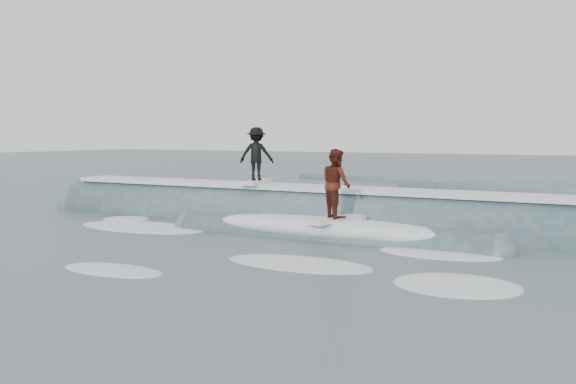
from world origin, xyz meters
The scene contains 6 objects.
ground centered at (0.00, 0.00, 0.00)m, with size 160.00×160.00×0.00m, color #40525D.
breaking_wave centered at (0.23, 2.84, 0.04)m, with size 20.93×3.94×2.32m.
surfer_black centered at (-1.72, 3.13, 2.11)m, with size 1.25×2.07×1.81m.
surfer_red centered at (2.13, 0.93, 1.43)m, with size 1.13×2.07×1.94m.
whitewater centered at (0.70, -1.18, 0.00)m, with size 14.13×7.51×0.10m.
far_swells centered at (1.75, 17.65, 0.00)m, with size 38.08×8.65×0.80m.
Camera 1 is at (9.22, -14.51, 2.80)m, focal length 40.00 mm.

